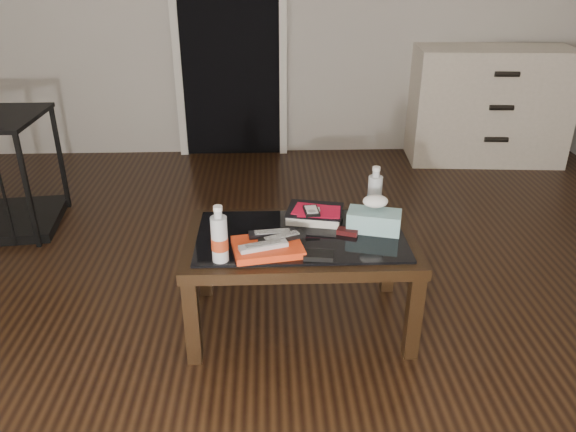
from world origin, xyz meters
The scene contains 16 objects.
ground centered at (0.00, 0.00, 0.00)m, with size 5.00×5.00×0.00m, color black.
doorway centered at (-0.40, 2.47, 1.02)m, with size 0.90×0.08×2.07m.
coffee_table centered at (0.02, 0.04, 0.40)m, with size 1.00×0.60×0.46m.
dresser centered at (1.65, 2.23, 0.45)m, with size 1.23×0.59×0.90m.
magazines centered at (-0.12, -0.10, 0.48)m, with size 0.28×0.21×0.03m, color red.
remote_silver centered at (-0.14, -0.13, 0.50)m, with size 0.20×0.05×0.02m, color #B5B5BA.
remote_black_front centered at (-0.06, -0.06, 0.50)m, with size 0.20×0.05×0.02m, color black.
remote_black_back centered at (-0.10, -0.02, 0.50)m, with size 0.20×0.05×0.02m, color black.
textbook centered at (0.10, 0.20, 0.48)m, with size 0.25×0.20×0.05m, color black.
dvd_mailers centered at (0.10, 0.19, 0.51)m, with size 0.19×0.14×0.01m, color red.
ipod centered at (0.08, 0.15, 0.52)m, with size 0.06×0.10×0.02m, color black.
flip_phone centered at (0.23, 0.04, 0.47)m, with size 0.09×0.05×0.02m, color black.
wallet centered at (0.08, -0.16, 0.47)m, with size 0.12×0.07×0.02m, color black.
water_bottle_left centered at (-0.31, -0.17, 0.58)m, with size 0.07×0.07×0.24m, color #B8BDC4.
water_bottle_right centered at (0.38, 0.23, 0.58)m, with size 0.07×0.07×0.24m, color silver.
tissue_box centered at (0.35, 0.07, 0.51)m, with size 0.23×0.12×0.09m, color teal.
Camera 1 is at (-0.11, -2.13, 1.60)m, focal length 35.00 mm.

